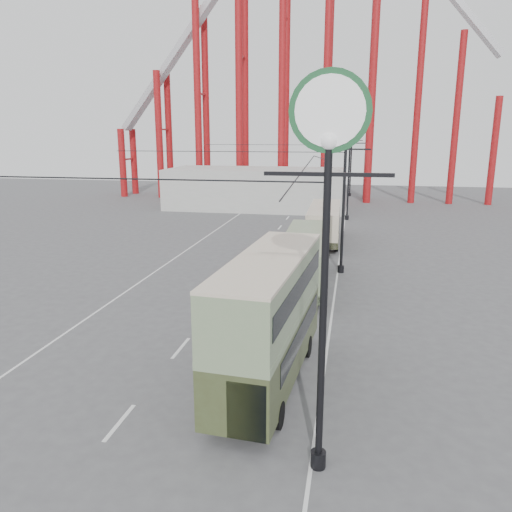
% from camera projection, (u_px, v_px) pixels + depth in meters
% --- Properties ---
extents(ground, '(160.00, 160.00, 0.00)m').
position_uv_depth(ground, '(170.00, 395.00, 18.18)').
color(ground, '#4C4C4F').
rests_on(ground, ground).
extents(road_markings, '(12.52, 120.00, 0.01)m').
position_uv_depth(road_markings, '(254.00, 262.00, 37.12)').
color(road_markings, silver).
rests_on(road_markings, ground).
extents(lamp_post_near, '(3.20, 0.44, 10.80)m').
position_uv_depth(lamp_post_near, '(327.00, 192.00, 12.40)').
color(lamp_post_near, black).
rests_on(lamp_post_near, ground).
extents(lamp_post_mid, '(3.20, 0.44, 9.32)m').
position_uv_depth(lamp_post_mid, '(343.00, 205.00, 33.17)').
color(lamp_post_mid, black).
rests_on(lamp_post_mid, ground).
extents(lamp_post_far, '(3.20, 0.44, 9.32)m').
position_uv_depth(lamp_post_far, '(349.00, 177.00, 54.14)').
color(lamp_post_far, black).
rests_on(lamp_post_far, ground).
extents(lamp_post_distant, '(3.20, 0.44, 9.32)m').
position_uv_depth(lamp_post_distant, '(351.00, 165.00, 75.10)').
color(lamp_post_distant, black).
rests_on(lamp_post_distant, ground).
extents(roller_coaster, '(52.95, 5.00, 55.48)m').
position_uv_depth(roller_coaster, '(296.00, 30.00, 67.40)').
color(roller_coaster, maroon).
rests_on(roller_coaster, ground).
extents(fairground_shed, '(22.00, 10.00, 5.00)m').
position_uv_depth(fairground_shed, '(256.00, 188.00, 63.50)').
color(fairground_shed, '#ABABA5').
rests_on(fairground_shed, ground).
extents(double_decker_bus, '(3.01, 9.39, 4.96)m').
position_uv_depth(double_decker_bus, '(269.00, 313.00, 18.53)').
color(double_decker_bus, '#394022').
rests_on(double_decker_bus, ground).
extents(single_decker_green, '(2.85, 11.29, 3.17)m').
position_uv_depth(single_decker_green, '(305.00, 256.00, 31.25)').
color(single_decker_green, gray).
rests_on(single_decker_green, ground).
extents(single_decker_cream, '(2.81, 10.28, 3.18)m').
position_uv_depth(single_decker_cream, '(324.00, 222.00, 43.31)').
color(single_decker_cream, beige).
rests_on(single_decker_cream, ground).
extents(pedestrian, '(0.64, 0.45, 1.67)m').
position_uv_depth(pedestrian, '(267.00, 288.00, 27.99)').
color(pedestrian, black).
rests_on(pedestrian, ground).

